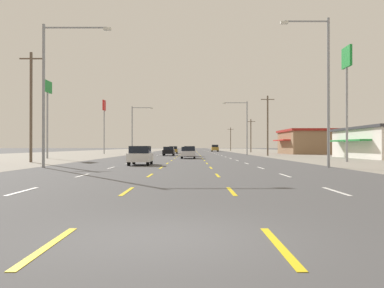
% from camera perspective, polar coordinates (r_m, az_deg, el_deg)
% --- Properties ---
extents(ground_plane, '(572.00, 572.00, 0.00)m').
position_cam_1_polar(ground_plane, '(72.71, -0.10, -1.52)').
color(ground_plane, '#4C4C4F').
extents(lot_apron_left, '(28.00, 440.00, 0.01)m').
position_cam_1_polar(lot_apron_left, '(76.95, -18.87, -1.44)').
color(lot_apron_left, gray).
rests_on(lot_apron_left, ground).
extents(lot_apron_right, '(28.00, 440.00, 0.01)m').
position_cam_1_polar(lot_apron_right, '(76.67, 18.74, -1.44)').
color(lot_apron_right, gray).
rests_on(lot_apron_right, ground).
extents(lane_markings, '(10.64, 227.60, 0.01)m').
position_cam_1_polar(lane_markings, '(111.20, 0.01, -1.11)').
color(lane_markings, white).
rests_on(lane_markings, ground).
extents(signal_span_wire, '(27.11, 0.52, 9.41)m').
position_cam_1_polar(signal_span_wire, '(13.78, -0.73, 16.23)').
color(signal_span_wire, brown).
rests_on(signal_span_wire, ground).
extents(hatchback_inner_left_nearest, '(1.72, 3.90, 1.54)m').
position_cam_1_polar(hatchback_inner_left_nearest, '(33.38, -6.96, -1.58)').
color(hatchback_inner_left_nearest, white).
rests_on(hatchback_inner_left_nearest, ground).
extents(sedan_center_turn_near, '(1.80, 4.50, 1.46)m').
position_cam_1_polar(sedan_center_turn_near, '(51.07, -0.30, -1.18)').
color(sedan_center_turn_near, silver).
rests_on(sedan_center_turn_near, ground).
extents(hatchback_center_turn_mid, '(1.72, 3.90, 1.54)m').
position_cam_1_polar(hatchback_center_turn_mid, '(61.00, -0.10, -1.02)').
color(hatchback_center_turn_mid, navy).
rests_on(hatchback_center_turn_mid, ground).
extents(sedan_inner_left_midfar, '(1.80, 4.50, 1.46)m').
position_cam_1_polar(sedan_inner_left_midfar, '(66.73, -3.03, -0.98)').
color(sedan_inner_left_midfar, black).
rests_on(sedan_inner_left_midfar, ground).
extents(hatchback_inner_left_far, '(1.72, 3.90, 1.54)m').
position_cam_1_polar(hatchback_inner_left_far, '(85.38, -2.37, -0.82)').
color(hatchback_inner_left_far, '#B28C33').
rests_on(hatchback_inner_left_far, ground).
extents(suv_far_right_farther, '(1.98, 4.90, 1.98)m').
position_cam_1_polar(suv_far_right_farther, '(117.89, 3.44, -0.57)').
color(suv_far_right_farther, '#B28C33').
rests_on(suv_far_right_farther, ground).
extents(storefront_right_row_2, '(12.97, 14.49, 4.88)m').
position_cam_1_polar(storefront_right_row_2, '(86.17, 16.67, 0.31)').
color(storefront_right_row_2, '#8C6B4C').
rests_on(storefront_right_row_2, ground).
extents(pole_sign_left_row_1, '(0.24, 2.70, 9.72)m').
position_cam_1_polar(pole_sign_left_row_1, '(54.47, -19.25, 6.05)').
color(pole_sign_left_row_1, gray).
rests_on(pole_sign_left_row_1, ground).
extents(pole_sign_left_row_2, '(0.24, 2.00, 10.62)m').
position_cam_1_polar(pole_sign_left_row_2, '(82.62, -11.90, 4.19)').
color(pole_sign_left_row_2, gray).
rests_on(pole_sign_left_row_2, ground).
extents(pole_sign_right_row_1, '(0.24, 2.20, 11.30)m').
position_cam_1_polar(pole_sign_right_row_1, '(43.44, 20.98, 9.11)').
color(pole_sign_right_row_1, gray).
rests_on(pole_sign_right_row_1, ground).
extents(streetlight_left_row_0, '(4.89, 0.26, 10.23)m').
position_cam_1_polar(streetlight_left_row_0, '(31.10, -18.83, 7.95)').
color(streetlight_left_row_0, gray).
rests_on(streetlight_left_row_0, ground).
extents(streetlight_right_row_0, '(3.51, 0.26, 10.68)m').
position_cam_1_polar(streetlight_right_row_0, '(30.91, 18.17, 8.13)').
color(streetlight_right_row_0, gray).
rests_on(streetlight_right_row_0, ground).
extents(streetlight_left_row_1, '(3.82, 0.26, 8.60)m').
position_cam_1_polar(streetlight_left_row_1, '(72.94, -7.79, 2.42)').
color(streetlight_left_row_1, gray).
rests_on(streetlight_left_row_1, ground).
extents(streetlight_right_row_1, '(4.42, 0.26, 9.47)m').
position_cam_1_polar(streetlight_right_row_1, '(72.85, 7.54, 2.84)').
color(streetlight_right_row_1, gray).
rests_on(streetlight_right_row_1, ground).
extents(utility_pole_left_row_0, '(2.20, 0.26, 10.46)m').
position_cam_1_polar(utility_pole_left_row_0, '(41.95, -21.27, 5.05)').
color(utility_pole_left_row_0, brown).
rests_on(utility_pole_left_row_0, ground).
extents(utility_pole_right_row_1, '(2.20, 0.26, 9.80)m').
position_cam_1_polar(utility_pole_right_row_1, '(68.05, 10.72, 2.69)').
color(utility_pole_right_row_1, brown).
rests_on(utility_pole_right_row_1, ground).
extents(utility_pole_right_row_2, '(2.20, 0.26, 8.35)m').
position_cam_1_polar(utility_pole_right_row_2, '(103.64, 8.43, 1.25)').
color(utility_pole_right_row_2, brown).
rests_on(utility_pole_right_row_2, ground).
extents(utility_pole_right_row_3, '(2.20, 0.26, 8.06)m').
position_cam_1_polar(utility_pole_right_row_3, '(142.61, 5.62, 0.76)').
color(utility_pole_right_row_3, brown).
rests_on(utility_pole_right_row_3, ground).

